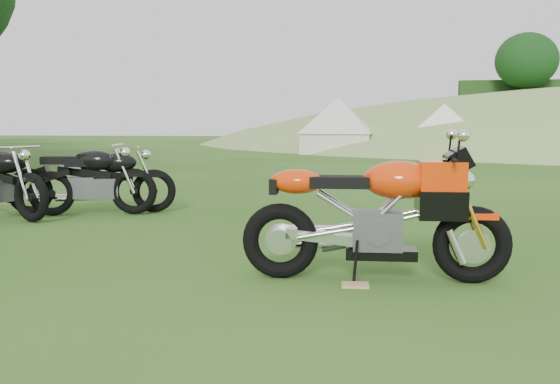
% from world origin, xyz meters
% --- Properties ---
extents(ground, '(120.00, 120.00, 0.00)m').
position_xyz_m(ground, '(0.00, 0.00, 0.00)').
color(ground, '#1F450E').
rests_on(ground, ground).
extents(sport_motorcycle, '(2.13, 0.64, 1.26)m').
position_xyz_m(sport_motorcycle, '(0.79, -0.46, 0.63)').
color(sport_motorcycle, red).
rests_on(sport_motorcycle, ground).
extents(plywood_board, '(0.23, 0.19, 0.02)m').
position_xyz_m(plywood_board, '(0.64, -0.68, 0.01)').
color(plywood_board, tan).
rests_on(plywood_board, ground).
extents(vintage_moto_c, '(2.12, 0.85, 1.09)m').
position_xyz_m(vintage_moto_c, '(-3.41, 2.67, 0.54)').
color(vintage_moto_c, black).
rests_on(vintage_moto_c, ground).
extents(vintage_moto_d, '(2.00, 1.20, 1.04)m').
position_xyz_m(vintage_moto_d, '(-3.11, 2.75, 0.52)').
color(vintage_moto_d, black).
rests_on(vintage_moto_d, ground).
extents(tent_left, '(3.06, 3.06, 2.54)m').
position_xyz_m(tent_left, '(-1.15, 22.02, 1.27)').
color(tent_left, beige).
rests_on(tent_left, ground).
extents(tent_mid, '(2.91, 2.91, 2.35)m').
position_xyz_m(tent_mid, '(3.41, 22.29, 1.17)').
color(tent_mid, silver).
rests_on(tent_mid, ground).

